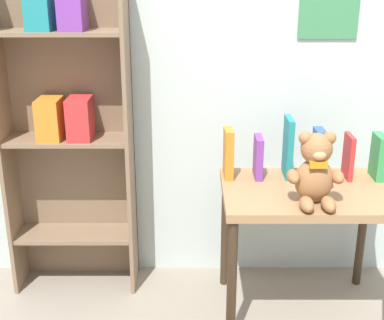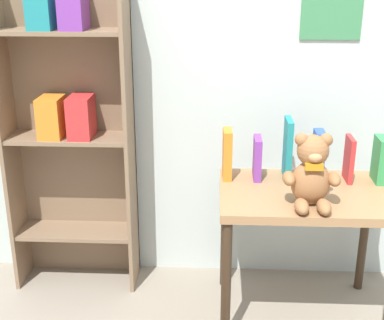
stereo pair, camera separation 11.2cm
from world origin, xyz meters
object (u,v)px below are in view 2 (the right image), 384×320
(display_table, at_px, (305,209))
(book_standing_green, at_px, (380,160))
(book_standing_teal, at_px, (288,149))
(book_standing_orange, at_px, (227,154))
(book_standing_purple, at_px, (257,158))
(teddy_bear, at_px, (312,173))
(book_standing_blue, at_px, (318,155))
(book_standing_red, at_px, (349,159))
(bookshelf_side, at_px, (70,119))

(display_table, relative_size, book_standing_green, 3.64)
(book_standing_green, bearing_deg, book_standing_teal, 177.16)
(book_standing_orange, xyz_separation_m, book_standing_purple, (0.13, 0.00, -0.02))
(teddy_bear, height_order, book_standing_blue, teddy_bear)
(teddy_bear, height_order, book_standing_red, teddy_bear)
(book_standing_orange, distance_m, book_standing_red, 0.52)
(book_standing_blue, bearing_deg, book_standing_teal, 174.19)
(book_standing_teal, relative_size, book_standing_green, 1.35)
(book_standing_red, bearing_deg, display_table, -146.23)
(bookshelf_side, height_order, teddy_bear, bookshelf_side)
(teddy_bear, bearing_deg, book_standing_red, 52.49)
(display_table, relative_size, book_standing_red, 3.66)
(display_table, relative_size, book_standing_teal, 2.69)
(book_standing_purple, xyz_separation_m, book_standing_blue, (0.26, 0.00, 0.02))
(book_standing_orange, relative_size, book_standing_blue, 1.00)
(book_standing_purple, xyz_separation_m, book_standing_red, (0.39, -0.01, 0.01))
(book_standing_orange, height_order, book_standing_green, book_standing_orange)
(book_standing_teal, height_order, book_standing_blue, book_standing_teal)
(book_standing_blue, xyz_separation_m, book_standing_green, (0.26, -0.01, -0.01))
(book_standing_red, bearing_deg, book_standing_blue, 175.97)
(book_standing_purple, bearing_deg, book_standing_teal, 6.70)
(display_table, bearing_deg, book_standing_blue, 65.08)
(display_table, xyz_separation_m, book_standing_green, (0.33, 0.13, 0.18))
(book_standing_teal, distance_m, book_standing_green, 0.40)
(teddy_bear, height_order, book_standing_orange, teddy_bear)
(book_standing_purple, distance_m, book_standing_teal, 0.14)
(display_table, height_order, teddy_bear, teddy_bear)
(display_table, height_order, book_standing_purple, book_standing_purple)
(teddy_bear, relative_size, book_standing_red, 1.48)
(book_standing_green, bearing_deg, book_standing_orange, -179.67)
(bookshelf_side, height_order, display_table, bookshelf_side)
(book_standing_red, relative_size, book_standing_green, 1.00)
(teddy_bear, distance_m, book_standing_teal, 0.30)
(display_table, distance_m, book_standing_orange, 0.40)
(book_standing_purple, bearing_deg, book_standing_green, -1.28)
(teddy_bear, bearing_deg, book_standing_green, 38.22)
(book_standing_orange, height_order, book_standing_teal, book_standing_teal)
(book_standing_purple, bearing_deg, book_standing_red, -1.30)
(teddy_bear, bearing_deg, bookshelf_side, 158.80)
(display_table, distance_m, teddy_bear, 0.25)
(book_standing_teal, bearing_deg, display_table, -66.89)
(bookshelf_side, bearing_deg, book_standing_red, -6.23)
(book_standing_purple, relative_size, book_standing_blue, 0.85)
(display_table, height_order, book_standing_blue, book_standing_blue)
(book_standing_orange, bearing_deg, bookshelf_side, 166.97)
(book_standing_teal, bearing_deg, book_standing_blue, -6.19)
(book_standing_orange, height_order, book_standing_red, book_standing_orange)
(bookshelf_side, bearing_deg, book_standing_purple, -8.53)
(display_table, bearing_deg, book_standing_green, 21.58)
(book_standing_orange, xyz_separation_m, book_standing_red, (0.52, -0.01, -0.01))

